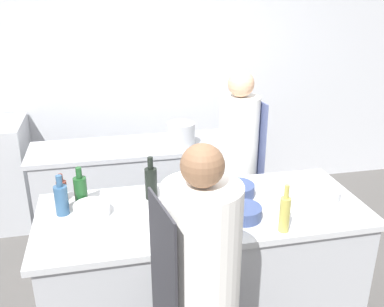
{
  "coord_description": "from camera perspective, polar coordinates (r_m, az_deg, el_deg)",
  "views": [
    {
      "loc": [
        -0.59,
        -2.36,
        2.27
      ],
      "look_at": [
        0.0,
        0.35,
        1.16
      ],
      "focal_mm": 40.0,
      "sensor_mm": 36.0,
      "label": 1
    }
  ],
  "objects": [
    {
      "name": "cutting_board",
      "position": [
        2.92,
        -0.12,
        -5.85
      ],
      "size": [
        0.3,
        0.28,
        0.01
      ],
      "color": "white",
      "rests_on": "prep_counter"
    },
    {
      "name": "chef_at_prep_near",
      "position": [
        2.2,
        1.13,
        -19.36
      ],
      "size": [
        0.41,
        0.39,
        1.65
      ],
      "rotation": [
        0.0,
        0.0,
        1.75
      ],
      "color": "black",
      "rests_on": "ground_plane"
    },
    {
      "name": "bottle_wine",
      "position": [
        2.81,
        -17.03,
        -5.81
      ],
      "size": [
        0.08,
        0.08,
        0.27
      ],
      "color": "#2D5175",
      "rests_on": "prep_counter"
    },
    {
      "name": "bowl_ceramic_blue",
      "position": [
        2.69,
        6.83,
        -7.82
      ],
      "size": [
        0.23,
        0.23,
        0.08
      ],
      "color": "navy",
      "rests_on": "prep_counter"
    },
    {
      "name": "wall_back",
      "position": [
        4.62,
        -4.76,
        10.93
      ],
      "size": [
        8.0,
        0.06,
        2.8
      ],
      "color": "silver",
      "rests_on": "ground_plane"
    },
    {
      "name": "bottle_sauce",
      "position": [
        2.89,
        -5.49,
        -3.82
      ],
      "size": [
        0.08,
        0.08,
        0.3
      ],
      "color": "black",
      "rests_on": "prep_counter"
    },
    {
      "name": "bowl_prep_small",
      "position": [
        2.95,
        6.0,
        -4.87
      ],
      "size": [
        0.24,
        0.24,
        0.09
      ],
      "color": "navy",
      "rests_on": "prep_counter"
    },
    {
      "name": "bottle_olive_oil",
      "position": [
        2.43,
        -4.02,
        -9.7
      ],
      "size": [
        0.09,
        0.09,
        0.24
      ],
      "color": "silver",
      "rests_on": "prep_counter"
    },
    {
      "name": "bottle_vinegar",
      "position": [
        2.99,
        -16.95,
        -4.66
      ],
      "size": [
        0.07,
        0.07,
        0.19
      ],
      "color": "#5B2319",
      "rests_on": "prep_counter"
    },
    {
      "name": "chef_at_stove",
      "position": [
        3.59,
        6.13,
        -1.93
      ],
      "size": [
        0.34,
        0.33,
        1.65
      ],
      "rotation": [
        0.0,
        0.0,
        -1.47
      ],
      "color": "black",
      "rests_on": "ground_plane"
    },
    {
      "name": "bowl_mixing_large",
      "position": [
        2.79,
        -13.21,
        -7.28
      ],
      "size": [
        0.23,
        0.23,
        0.07
      ],
      "color": "white",
      "rests_on": "prep_counter"
    },
    {
      "name": "stockpot",
      "position": [
        3.8,
        -1.46,
        2.54
      ],
      "size": [
        0.25,
        0.25,
        0.21
      ],
      "color": "#A8AAAF",
      "rests_on": "pass_counter"
    },
    {
      "name": "prep_counter",
      "position": [
        3.04,
        1.44,
        -14.83
      ],
      "size": [
        2.12,
        0.87,
        0.91
      ],
      "color": "#A8AAAF",
      "rests_on": "ground_plane"
    },
    {
      "name": "bottle_cooking_oil",
      "position": [
        2.9,
        -14.64,
        -4.69
      ],
      "size": [
        0.08,
        0.08,
        0.26
      ],
      "color": "#19471E",
      "rests_on": "prep_counter"
    },
    {
      "name": "pass_counter",
      "position": [
        4.07,
        -6.04,
        -4.76
      ],
      "size": [
        2.05,
        0.58,
        0.91
      ],
      "color": "#A8AAAF",
      "rests_on": "ground_plane"
    },
    {
      "name": "bowl_wooden_salad",
      "position": [
        3.06,
        17.24,
        -5.11
      ],
      "size": [
        0.21,
        0.21,
        0.06
      ],
      "color": "#B7BABC",
      "rests_on": "prep_counter"
    },
    {
      "name": "bottle_water",
      "position": [
        2.56,
        12.26,
        -7.77
      ],
      "size": [
        0.06,
        0.06,
        0.3
      ],
      "color": "#B2A84C",
      "rests_on": "prep_counter"
    }
  ]
}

